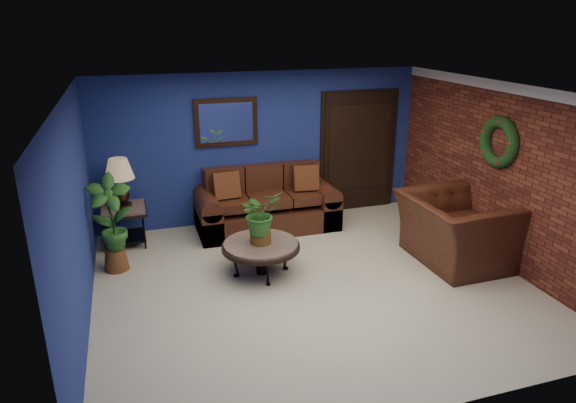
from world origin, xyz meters
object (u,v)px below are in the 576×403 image
object	(u,v)px
end_table	(124,216)
side_chair	(277,193)
table_lamp	(120,177)
sofa	(266,208)
armchair	(456,230)
coffee_table	(261,247)

from	to	relation	value
end_table	side_chair	xyz separation A→B (m)	(2.44, 0.07, 0.10)
end_table	table_lamp	bearing A→B (deg)	-90.00
sofa	armchair	bearing A→B (deg)	-42.82
sofa	armchair	distance (m)	3.02
side_chair	coffee_table	bearing A→B (deg)	-101.14
coffee_table	table_lamp	xyz separation A→B (m)	(-1.73, 1.56, 0.68)
sofa	armchair	xyz separation A→B (m)	(2.21, -2.05, 0.14)
side_chair	armchair	world-z (taller)	side_chair
side_chair	armchair	distance (m)	2.90
sofa	armchair	size ratio (longest dim) A/B	1.55
coffee_table	side_chair	xyz separation A→B (m)	(0.71, 1.63, 0.17)
side_chair	armchair	xyz separation A→B (m)	(2.01, -2.09, -0.09)
table_lamp	side_chair	bearing A→B (deg)	1.69
armchair	side_chair	bearing A→B (deg)	42.89
end_table	sofa	bearing A→B (deg)	0.92
end_table	armchair	distance (m)	4.89
sofa	table_lamp	distance (m)	2.36
coffee_table	side_chair	distance (m)	1.79
end_table	coffee_table	bearing A→B (deg)	-42.00
armchair	end_table	bearing A→B (deg)	64.66
armchair	coffee_table	bearing A→B (deg)	79.48
end_table	side_chair	bearing A→B (deg)	1.69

